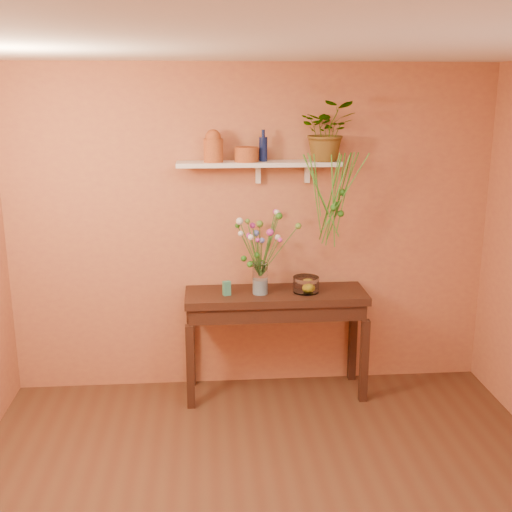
% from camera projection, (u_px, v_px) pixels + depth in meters
% --- Properties ---
extents(room, '(4.04, 4.04, 2.70)m').
position_uv_depth(room, '(280.00, 312.00, 3.35)').
color(room, '#50311E').
rests_on(room, ground).
extents(sideboard, '(1.47, 0.47, 0.89)m').
position_uv_depth(sideboard, '(276.00, 307.00, 5.20)').
color(sideboard, '#3A2015').
rests_on(sideboard, ground).
extents(wall_shelf, '(1.30, 0.24, 0.19)m').
position_uv_depth(wall_shelf, '(260.00, 164.00, 5.02)').
color(wall_shelf, white).
rests_on(wall_shelf, room).
extents(terracotta_jug, '(0.16, 0.16, 0.25)m').
position_uv_depth(terracotta_jug, '(213.00, 147.00, 4.92)').
color(terracotta_jug, '#BA5622').
rests_on(terracotta_jug, wall_shelf).
extents(terracotta_pot, '(0.21, 0.21, 0.11)m').
position_uv_depth(terracotta_pot, '(247.00, 154.00, 4.97)').
color(terracotta_pot, '#BA5622').
rests_on(terracotta_pot, wall_shelf).
extents(blue_bottle, '(0.08, 0.08, 0.25)m').
position_uv_depth(blue_bottle, '(263.00, 148.00, 4.99)').
color(blue_bottle, '#0D1742').
rests_on(blue_bottle, wall_shelf).
extents(spider_plant, '(0.46, 0.40, 0.47)m').
position_uv_depth(spider_plant, '(327.00, 131.00, 4.97)').
color(spider_plant, '#286B1B').
rests_on(spider_plant, wall_shelf).
extents(plant_fronds, '(0.54, 0.35, 0.77)m').
position_uv_depth(plant_fronds, '(335.00, 199.00, 4.96)').
color(plant_fronds, '#286B1B').
rests_on(plant_fronds, wall_shelf).
extents(glass_vase, '(0.12, 0.12, 0.26)m').
position_uv_depth(glass_vase, '(260.00, 281.00, 5.10)').
color(glass_vase, white).
rests_on(glass_vase, sideboard).
extents(bouquet, '(0.51, 0.43, 0.53)m').
position_uv_depth(bouquet, '(261.00, 238.00, 5.02)').
color(bouquet, '#386B28').
rests_on(bouquet, glass_vase).
extents(glass_bowl, '(0.21, 0.21, 0.13)m').
position_uv_depth(glass_bowl, '(306.00, 285.00, 5.15)').
color(glass_bowl, white).
rests_on(glass_bowl, sideboard).
extents(lemon, '(0.08, 0.08, 0.08)m').
position_uv_depth(lemon, '(308.00, 287.00, 5.14)').
color(lemon, gold).
rests_on(lemon, glass_bowl).
extents(carton, '(0.07, 0.06, 0.12)m').
position_uv_depth(carton, '(227.00, 288.00, 5.07)').
color(carton, teal).
rests_on(carton, sideboard).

